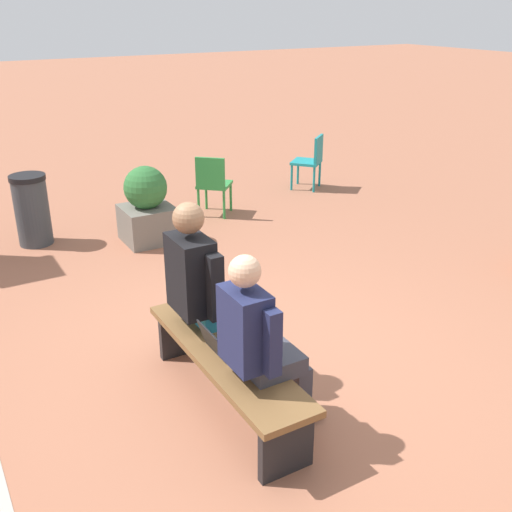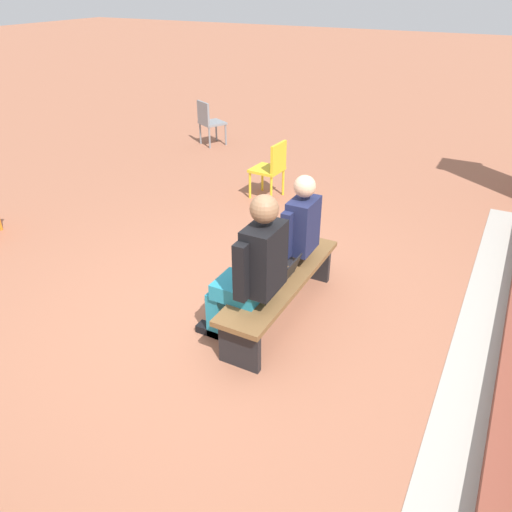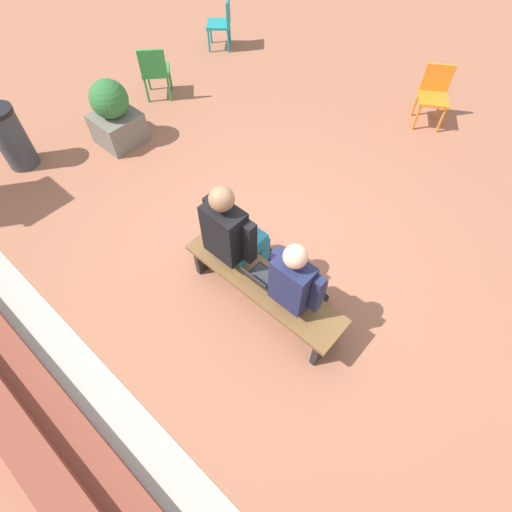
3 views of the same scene
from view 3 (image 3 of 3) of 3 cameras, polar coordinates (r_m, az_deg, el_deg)
name	(u,v)px [view 3 (image 3 of 3)]	position (r m, az deg, el deg)	size (l,w,h in m)	color
ground_plane	(263,267)	(4.58, 1.03, -1.59)	(60.00, 60.00, 0.00)	#9E6047
concrete_strip	(133,432)	(4.00, -17.21, -22.84)	(7.41, 0.40, 0.01)	#A8A399
brick_steps	(73,483)	(3.94, -24.64, -27.36)	(6.61, 0.60, 0.30)	brown
bench	(263,286)	(4.02, 0.99, -4.33)	(1.80, 0.44, 0.45)	brown
person_student	(298,283)	(3.63, 6.04, -3.88)	(0.53, 0.67, 1.33)	#383842
person_adult	(234,234)	(3.91, -3.19, 3.22)	(0.60, 0.75, 1.43)	teal
laptop	(261,278)	(3.89, 0.75, -3.19)	(0.32, 0.29, 0.21)	black
plastic_chair_mid_courtyard	(155,69)	(7.06, -14.26, 24.42)	(0.59, 0.59, 0.84)	#2D893D
plastic_chair_by_pillar	(223,21)	(8.42, -4.81, 30.51)	(0.59, 0.59, 0.84)	teal
plastic_chair_foreground	(434,92)	(6.85, 24.10, 20.61)	(0.58, 0.58, 0.84)	orange
planter	(114,115)	(6.26, -19.62, 18.46)	(0.60, 0.60, 0.94)	#6B665B
litter_bin	(11,138)	(6.41, -31.63, 14.18)	(0.42, 0.42, 0.86)	#383D42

